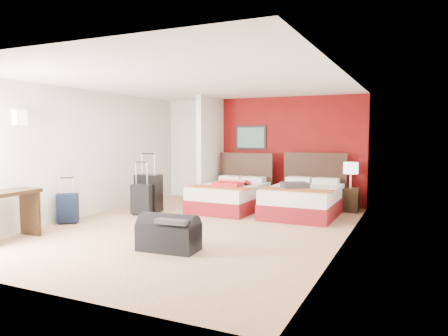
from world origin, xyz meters
The scene contains 17 objects.
ground centered at (0.00, 0.00, 0.00)m, with size 6.50×6.50×0.00m, color tan.
room_walls centered at (-1.40, 1.42, 1.26)m, with size 5.02×6.52×2.50m.
red_accent_panel centered at (0.75, 3.23, 1.25)m, with size 3.50×0.04×2.50m, color maroon.
partition_wall centered at (-1.00, 2.61, 1.25)m, with size 0.12×1.20×2.50m, color silver.
entry_door centered at (-1.75, 3.20, 1.02)m, with size 0.82×0.06×2.05m, color silver.
bed_left centered at (-0.18, 1.89, 0.27)m, with size 1.26×1.80×0.54m, color silver.
bed_right centered at (1.41, 1.97, 0.29)m, with size 1.34×1.91×0.57m, color silver.
red_suitcase_open centered at (-0.08, 1.79, 0.59)m, with size 0.58×0.79×0.10m, color red.
jacket_bundle centered at (1.31, 1.67, 0.63)m, with size 0.49×0.39×0.12m, color #38373C.
nightstand centered at (2.20, 2.79, 0.25)m, with size 0.36×0.36×0.50m, color black.
table_lamp centered at (2.20, 2.79, 0.77)m, with size 0.31×0.31×0.54m, color white.
suitcase_black centered at (-1.58, 0.90, 0.38)m, with size 0.51×0.32×0.77m, color black.
suitcase_charcoal centered at (-1.57, 0.64, 0.30)m, with size 0.40×0.25×0.59m, color black.
suitcase_navy centered at (-2.29, -0.62, 0.26)m, with size 0.37×0.23×0.52m, color black.
duffel_bag centered at (0.33, -1.36, 0.21)m, with size 0.84×0.45×0.42m, color black.
jacket_draped centered at (0.48, -1.41, 0.45)m, with size 0.47×0.39×0.06m, color #38393D.
desk centered at (-2.18, -1.93, 0.39)m, with size 0.46×0.93×0.77m, color #332111.
Camera 1 is at (3.47, -6.28, 1.63)m, focal length 33.64 mm.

